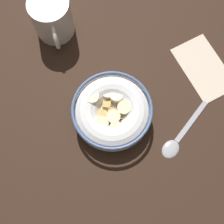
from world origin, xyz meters
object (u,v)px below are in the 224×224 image
cereal_bowl (112,112)px  folded_napkin (204,68)px  spoon (177,141)px  coffee_mug (52,18)px

cereal_bowl → folded_napkin: 22.10cm
folded_napkin → cereal_bowl: bearing=-74.1°
spoon → folded_napkin: spoon is taller
cereal_bowl → folded_napkin: cereal_bowl is taller
cereal_bowl → spoon: (7.76, 11.23, -2.46)cm
spoon → folded_napkin: (-13.78, 9.87, -0.19)cm
cereal_bowl → coffee_mug: size_ratio=1.37×
coffee_mug → folded_napkin: coffee_mug is taller
coffee_mug → folded_napkin: (15.65, 28.84, -4.37)cm
cereal_bowl → coffee_mug: coffee_mug is taller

